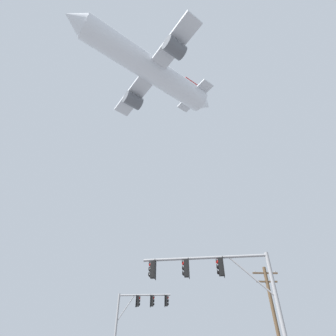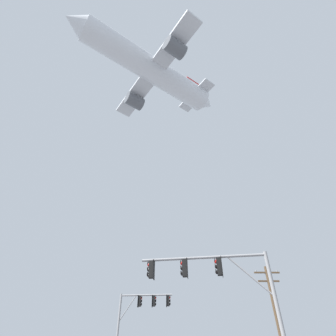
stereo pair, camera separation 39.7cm
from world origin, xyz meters
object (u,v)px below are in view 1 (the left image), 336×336
utility_pole (274,316)px  airplane (149,68)px  signal_pole_near (219,281)px  signal_pole_far (138,312)px

utility_pole → airplane: (-11.89, 3.45, 39.60)m
signal_pole_near → signal_pole_far: size_ratio=1.03×
signal_pole_near → utility_pole: size_ratio=0.84×
utility_pole → airplane: 41.49m
signal_pole_near → airplane: bearing=115.4°
signal_pole_far → utility_pole: utility_pole is taller
signal_pole_far → airplane: bearing=-140.6°
signal_pole_far → utility_pole: size_ratio=0.82×
utility_pole → signal_pole_far: bearing=160.4°
signal_pole_far → airplane: (-0.67, -0.55, 38.83)m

